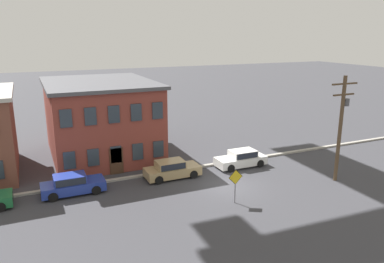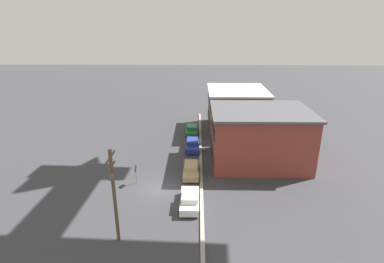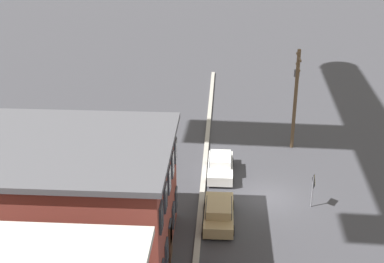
% 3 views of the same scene
% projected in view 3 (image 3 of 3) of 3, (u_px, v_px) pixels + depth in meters
% --- Properties ---
extents(ground_plane, '(200.00, 200.00, 0.00)m').
position_uv_depth(ground_plane, '(268.00, 197.00, 36.32)').
color(ground_plane, '#38383D').
extents(kerb_strip, '(56.00, 0.36, 0.16)m').
position_uv_depth(kerb_strip, '(202.00, 194.00, 36.55)').
color(kerb_strip, '#9E998E').
rests_on(kerb_strip, ground_plane).
extents(apartment_midblock, '(9.56, 12.19, 6.94)m').
position_uv_depth(apartment_midblock, '(62.00, 201.00, 29.11)').
color(apartment_midblock, brown).
rests_on(apartment_midblock, ground_plane).
extents(car_tan, '(4.40, 1.92, 1.43)m').
position_uv_depth(car_tan, '(219.00, 212.00, 33.17)').
color(car_tan, tan).
rests_on(car_tan, ground_plane).
extents(car_white, '(4.40, 1.92, 1.43)m').
position_uv_depth(car_white, '(220.00, 165.00, 39.06)').
color(car_white, silver).
rests_on(car_white, ground_plane).
extents(caution_sign, '(1.07, 0.08, 2.40)m').
position_uv_depth(caution_sign, '(313.00, 185.00, 34.53)').
color(caution_sign, slate).
rests_on(caution_sign, ground_plane).
extents(utility_pole, '(2.40, 0.44, 8.17)m').
position_uv_depth(utility_pole, '(296.00, 94.00, 41.87)').
color(utility_pole, brown).
rests_on(utility_pole, ground_plane).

